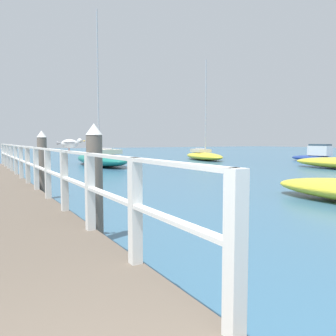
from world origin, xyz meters
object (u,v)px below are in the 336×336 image
object	(u,v)px
boat_1	(101,158)
boat_4	(316,156)
boat_3	(204,155)
dock_piling_far	(42,165)
dock_piling_near	(95,183)
seagull_foreground	(70,143)

from	to	relation	value
boat_1	boat_4	distance (m)	18.38
boat_1	boat_3	xyz separation A→B (m)	(10.70, 2.32, -0.10)
dock_piling_far	boat_4	world-z (taller)	dock_piling_far
dock_piling_near	boat_1	distance (m)	18.84
boat_1	seagull_foreground	bearing A→B (deg)	-110.16
dock_piling_far	boat_1	size ratio (longest dim) A/B	0.19
dock_piling_far	boat_1	distance (m)	14.12
dock_piling_far	seagull_foreground	bearing A→B (deg)	-94.33
seagull_foreground	boat_1	xyz separation A→B (m)	(6.56, 17.60, -1.24)
seagull_foreground	boat_4	xyz separation A→B (m)	(24.40, 13.20, -1.27)
boat_3	dock_piling_near	bearing A→B (deg)	62.25
seagull_foreground	boat_1	distance (m)	18.82
dock_piling_near	boat_1	size ratio (longest dim) A/B	0.19
boat_3	boat_4	world-z (taller)	boat_3
boat_3	boat_4	xyz separation A→B (m)	(7.14, -6.72, 0.08)
boat_3	boat_4	bearing A→B (deg)	149.05
dock_piling_near	boat_3	distance (m)	26.26
boat_1	dock_piling_near	bearing A→B (deg)	-108.90
seagull_foreground	boat_3	xyz separation A→B (m)	(17.26, 19.92, -1.34)
boat_1	boat_3	world-z (taller)	boat_1
seagull_foreground	dock_piling_far	bearing A→B (deg)	-162.62
seagull_foreground	boat_4	bearing A→B (deg)	140.12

